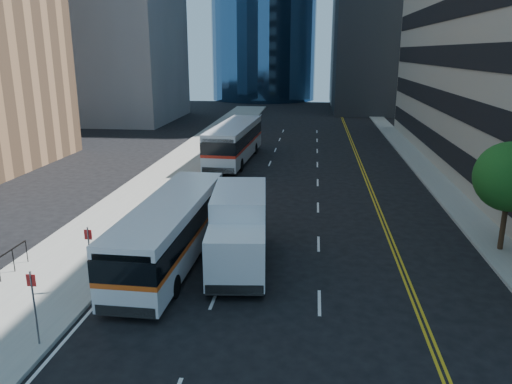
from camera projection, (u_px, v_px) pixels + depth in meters
ground at (305, 330)px, 16.91m from camera, size 160.00×160.00×0.00m
sidewalk_west at (186, 163)px, 41.96m from camera, size 5.00×90.00×0.15m
sidewalk_east at (424, 169)px, 39.80m from camera, size 2.00×90.00×0.15m
street_tree at (510, 177)px, 22.58m from camera, size 3.20×3.20×5.10m
bus_front at (171, 229)px, 22.05m from camera, size 2.65×11.04×2.83m
bus_rear at (235, 141)px, 42.68m from camera, size 3.28×12.49×3.19m
box_truck at (239, 229)px, 21.62m from camera, size 2.94×6.90×3.21m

